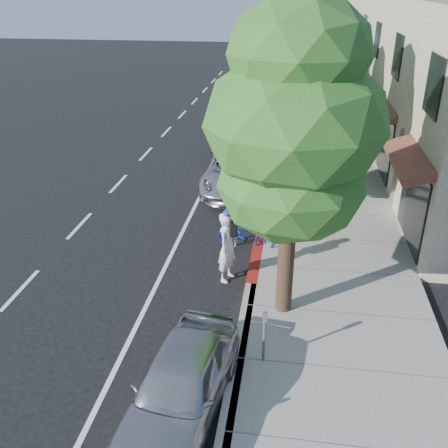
% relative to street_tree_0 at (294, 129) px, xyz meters
% --- Properties ---
extents(ground, '(120.00, 120.00, 0.00)m').
position_rel_street_tree_0_xyz_m(ground, '(-0.90, 2.00, -4.74)').
color(ground, black).
rests_on(ground, ground).
extents(sidewalk, '(4.60, 56.00, 0.15)m').
position_rel_street_tree_0_xyz_m(sidewalk, '(1.40, 10.00, -4.66)').
color(sidewalk, gray).
rests_on(sidewalk, ground).
extents(curb, '(0.30, 56.00, 0.15)m').
position_rel_street_tree_0_xyz_m(curb, '(-0.90, 10.00, -4.66)').
color(curb, '#9E998E').
rests_on(curb, ground).
extents(curb_red_segment, '(0.32, 4.00, 0.15)m').
position_rel_street_tree_0_xyz_m(curb_red_segment, '(-0.90, 3.00, -4.66)').
color(curb_red_segment, maroon).
rests_on(curb_red_segment, ground).
extents(street_tree_0, '(3.95, 3.95, 7.46)m').
position_rel_street_tree_0_xyz_m(street_tree_0, '(0.00, 0.00, 0.00)').
color(street_tree_0, black).
rests_on(street_tree_0, ground).
extents(street_tree_1, '(4.63, 4.63, 7.46)m').
position_rel_street_tree_0_xyz_m(street_tree_1, '(-0.00, 6.00, -0.15)').
color(street_tree_1, black).
rests_on(street_tree_1, ground).
extents(street_tree_2, '(4.27, 4.27, 6.75)m').
position_rel_street_tree_0_xyz_m(street_tree_2, '(-0.00, 12.00, -0.60)').
color(street_tree_2, black).
rests_on(street_tree_2, ground).
extents(street_tree_3, '(4.28, 4.28, 7.38)m').
position_rel_street_tree_0_xyz_m(street_tree_3, '(-0.00, 18.00, -0.13)').
color(street_tree_3, black).
rests_on(street_tree_3, ground).
extents(street_tree_4, '(4.16, 4.16, 7.47)m').
position_rel_street_tree_0_xyz_m(street_tree_4, '(0.00, 24.00, -0.04)').
color(street_tree_4, black).
rests_on(street_tree_4, ground).
extents(street_tree_5, '(4.12, 4.12, 7.49)m').
position_rel_street_tree_0_xyz_m(street_tree_5, '(0.00, 30.00, -0.01)').
color(street_tree_5, black).
rests_on(street_tree_5, ground).
extents(cyclist, '(0.70, 0.86, 2.03)m').
position_rel_street_tree_0_xyz_m(cyclist, '(-1.60, 1.38, -3.73)').
color(cyclist, silver).
rests_on(cyclist, ground).
extents(bicycle, '(1.91, 0.92, 0.96)m').
position_rel_street_tree_0_xyz_m(bicycle, '(-1.30, 3.25, -4.26)').
color(bicycle, '#162B98').
rests_on(bicycle, ground).
extents(silver_suv, '(2.65, 5.51, 1.51)m').
position_rel_street_tree_0_xyz_m(silver_suv, '(-2.18, 8.31, -3.98)').
color(silver_suv, silver).
rests_on(silver_suv, ground).
extents(dark_sedan, '(2.04, 4.42, 1.40)m').
position_rel_street_tree_0_xyz_m(dark_sedan, '(-2.77, 13.29, -4.04)').
color(dark_sedan, black).
rests_on(dark_sedan, ground).
extents(white_pickup, '(2.21, 5.10, 1.46)m').
position_rel_street_tree_0_xyz_m(white_pickup, '(-2.76, 22.22, -4.01)').
color(white_pickup, white).
rests_on(white_pickup, ground).
extents(dark_suv_far, '(2.11, 4.98, 1.68)m').
position_rel_street_tree_0_xyz_m(dark_suv_far, '(-1.40, 28.30, -3.90)').
color(dark_suv_far, black).
rests_on(dark_suv_far, ground).
extents(near_car_a, '(2.06, 4.13, 1.35)m').
position_rel_street_tree_0_xyz_m(near_car_a, '(-1.81, -3.50, -4.06)').
color(near_car_a, '#ACACB1').
rests_on(near_car_a, ground).
extents(pedestrian, '(1.02, 0.98, 1.65)m').
position_rel_street_tree_0_xyz_m(pedestrian, '(0.38, 7.65, -3.76)').
color(pedestrian, black).
rests_on(pedestrian, sidewalk).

